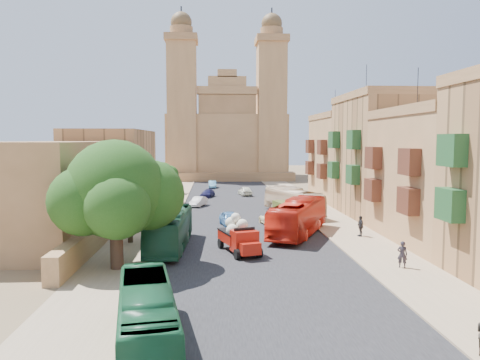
{
  "coord_description": "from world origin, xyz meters",
  "views": [
    {
      "loc": [
        -3.1,
        -26.96,
        8.54
      ],
      "look_at": [
        0.0,
        26.0,
        4.0
      ],
      "focal_mm": 35.0,
      "sensor_mm": 36.0,
      "label": 1
    }
  ],
  "objects": [
    {
      "name": "ficus_tree",
      "position": [
        -9.42,
        4.01,
        5.08
      ],
      "size": [
        8.6,
        7.91,
        8.6
      ],
      "color": "#37261B",
      "rests_on": "ground"
    },
    {
      "name": "ground",
      "position": [
        0.0,
        0.0,
        0.0
      ],
      "size": [
        260.0,
        260.0,
        0.0
      ],
      "primitive_type": "plane",
      "color": "brown"
    },
    {
      "name": "street_tree_a",
      "position": [
        -10.0,
        12.0,
        3.05
      ],
      "size": [
        2.97,
        2.97,
        4.56
      ],
      "color": "#37261B",
      "rests_on": "ground"
    },
    {
      "name": "red_truck",
      "position": [
        -1.13,
        7.87,
        1.3
      ],
      "size": [
        3.27,
        5.34,
        2.95
      ],
      "color": "#9E170C",
      "rests_on": "ground"
    },
    {
      "name": "car_blue_b",
      "position": [
        -3.17,
        56.6,
        0.62
      ],
      "size": [
        1.39,
        3.81,
        1.25
      ],
      "primitive_type": "imported",
      "rotation": [
        0.0,
        0.0,
        0.02
      ],
      "color": "#549AC5",
      "rests_on": "ground"
    },
    {
      "name": "west_wall",
      "position": [
        -12.5,
        20.0,
        0.9
      ],
      "size": [
        1.0,
        40.0,
        1.8
      ],
      "primitive_type": "cube",
      "color": "#A17448",
      "rests_on": "ground"
    },
    {
      "name": "west_building_low",
      "position": [
        -18.0,
        18.0,
        4.2
      ],
      "size": [
        10.0,
        28.0,
        8.4
      ],
      "primitive_type": "cube",
      "color": "olive",
      "rests_on": "ground"
    },
    {
      "name": "kerb_east",
      "position": [
        7.0,
        30.0,
        0.06
      ],
      "size": [
        0.25,
        140.0,
        0.12
      ],
      "primitive_type": "cube",
      "color": "#967E62",
      "rests_on": "ground"
    },
    {
      "name": "road_surface",
      "position": [
        0.0,
        30.0,
        0.01
      ],
      "size": [
        14.0,
        140.0,
        0.01
      ],
      "primitive_type": "cube",
      "color": "black",
      "rests_on": "ground"
    },
    {
      "name": "church",
      "position": [
        -0.0,
        78.61,
        9.52
      ],
      "size": [
        28.0,
        22.5,
        36.3
      ],
      "color": "#A17448",
      "rests_on": "ground"
    },
    {
      "name": "sidewalk_west",
      "position": [
        -9.5,
        30.0,
        0.01
      ],
      "size": [
        5.0,
        140.0,
        0.01
      ],
      "primitive_type": "cube",
      "color": "#967E62",
      "rests_on": "ground"
    },
    {
      "name": "street_tree_d",
      "position": [
        -10.0,
        48.0,
        3.02
      ],
      "size": [
        2.94,
        2.94,
        4.53
      ],
      "color": "#37261B",
      "rests_on": "ground"
    },
    {
      "name": "olive_pickup",
      "position": [
        4.89,
        20.0,
        1.04
      ],
      "size": [
        3.3,
        5.53,
        2.14
      ],
      "color": "#48521F",
      "rests_on": "ground"
    },
    {
      "name": "car_cream",
      "position": [
        2.86,
        19.45,
        0.57
      ],
      "size": [
        2.69,
        4.4,
        1.14
      ],
      "primitive_type": "imported",
      "rotation": [
        0.0,
        0.0,
        3.35
      ],
      "color": "#FFF0BF",
      "rests_on": "ground"
    },
    {
      "name": "pedestrian_c",
      "position": [
        9.98,
        13.34,
        0.92
      ],
      "size": [
        0.55,
        1.12,
        1.85
      ],
      "primitive_type": "imported",
      "rotation": [
        0.0,
        0.0,
        4.8
      ],
      "color": "#2C2C2F",
      "rests_on": "ground"
    },
    {
      "name": "bus_green_north",
      "position": [
        -6.5,
        9.74,
        1.51
      ],
      "size": [
        3.01,
        10.98,
        3.03
      ],
      "primitive_type": "imported",
      "rotation": [
        0.0,
        0.0,
        -0.04
      ],
      "color": "#1C5034",
      "rests_on": "ground"
    },
    {
      "name": "west_building_mid",
      "position": [
        -18.0,
        44.0,
        5.0
      ],
      "size": [
        10.0,
        22.0,
        10.0
      ],
      "primitive_type": "cube",
      "color": "#AB7B4D",
      "rests_on": "ground"
    },
    {
      "name": "bus_cream_east",
      "position": [
        6.12,
        25.87,
        1.51
      ],
      "size": [
        5.59,
        11.15,
        3.03
      ],
      "primitive_type": "imported",
      "rotation": [
        0.0,
        0.0,
        3.44
      ],
      "color": "beige",
      "rests_on": "ground"
    },
    {
      "name": "street_tree_c",
      "position": [
        -10.0,
        36.0,
        3.77
      ],
      "size": [
        3.66,
        3.66,
        5.63
      ],
      "color": "#37261B",
      "rests_on": "ground"
    },
    {
      "name": "pedestrian_a",
      "position": [
        9.55,
        3.09,
        0.91
      ],
      "size": [
        0.78,
        0.67,
        1.81
      ],
      "primitive_type": "imported",
      "rotation": [
        0.0,
        0.0,
        2.71
      ],
      "color": "#27232C",
      "rests_on": "ground"
    },
    {
      "name": "townhouse_c",
      "position": [
        15.95,
        25.0,
        6.91
      ],
      "size": [
        9.0,
        14.0,
        17.4
      ],
      "color": "#AB7B4D",
      "rests_on": "ground"
    },
    {
      "name": "car_dkblue",
      "position": [
        -3.89,
        42.8,
        0.55
      ],
      "size": [
        2.54,
        4.1,
        1.11
      ],
      "primitive_type": "imported",
      "rotation": [
        0.0,
        0.0,
        -0.28
      ],
      "color": "#161743",
      "rests_on": "ground"
    },
    {
      "name": "sidewalk_east",
      "position": [
        9.5,
        30.0,
        0.01
      ],
      "size": [
        5.0,
        140.0,
        0.01
      ],
      "primitive_type": "cube",
      "color": "#967E62",
      "rests_on": "ground"
    },
    {
      "name": "street_tree_b",
      "position": [
        -10.0,
        24.0,
        3.24
      ],
      "size": [
        3.15,
        3.15,
        4.84
      ],
      "color": "#37261B",
      "rests_on": "ground"
    },
    {
      "name": "bus_red_east",
      "position": [
        4.57,
        14.22,
        1.6
      ],
      "size": [
        7.25,
        11.57,
        3.2
      ],
      "primitive_type": "imported",
      "rotation": [
        0.0,
        0.0,
        2.71
      ],
      "color": "red",
      "rests_on": "ground"
    },
    {
      "name": "townhouse_b",
      "position": [
        15.95,
        11.0,
        5.66
      ],
      "size": [
        9.0,
        14.0,
        14.9
      ],
      "color": "#A17448",
      "rests_on": "ground"
    },
    {
      "name": "car_blue_a",
      "position": [
        -1.4,
        19.07,
        0.72
      ],
      "size": [
        2.39,
        4.43,
        1.43
      ],
      "primitive_type": "imported",
      "rotation": [
        0.0,
        0.0,
        0.17
      ],
      "color": "#4D88C2",
      "rests_on": "ground"
    },
    {
      "name": "townhouse_d",
      "position": [
        15.95,
        39.0,
        6.16
      ],
      "size": [
        9.0,
        14.0,
        15.9
      ],
      "color": "#A17448",
      "rests_on": "ground"
    },
    {
      "name": "kerb_west",
      "position": [
        -7.0,
        30.0,
        0.06
      ],
      "size": [
        0.25,
        140.0,
        0.12
      ],
      "primitive_type": "cube",
      "color": "#967E62",
      "rests_on": "ground"
    },
    {
      "name": "car_white_b",
      "position": [
        1.88,
        44.66,
        0.7
      ],
      "size": [
        2.23,
        4.29,
        1.4
      ],
      "primitive_type": "imported",
      "rotation": [
        0.0,
        0.0,
        3.29
      ],
      "color": "white",
      "rests_on": "ground"
    },
    {
      "name": "car_white_a",
      "position": [
        -4.99,
        33.07,
        0.62
      ],
      "size": [
        2.41,
        3.96,
        1.23
      ],
      "primitive_type": "imported",
      "rotation": [
        0.0,
        0.0,
        -0.32
      ],
      "color": "#BEBEBE",
      "rests_on": "ground"
    },
    {
      "name": "bus_green_south",
      "position": [
        -5.84,
        -8.15,
        1.3
      ],
      "size": [
        3.74,
        9.6,
        2.61
      ],
      "primitive_type": "imported",
      "rotation": [
        0.0,
        0.0,
        0.17
      ],
      "color": "#1B5F38",
      "rests_on": "ground"
    }
  ]
}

